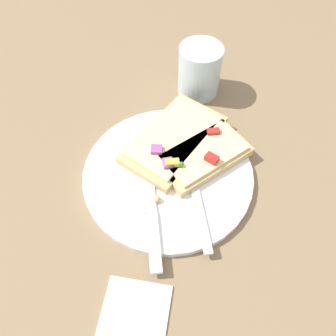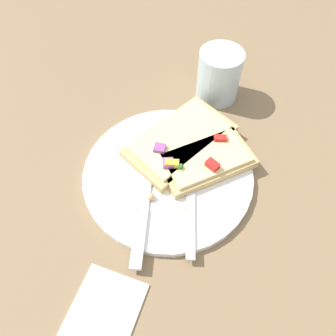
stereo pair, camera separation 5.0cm
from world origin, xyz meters
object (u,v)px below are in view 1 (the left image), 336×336
(pizza_slice_main, at_px, (177,139))
(drinking_glass, at_px, (199,71))
(fork, at_px, (191,174))
(pizza_slice_corner, at_px, (204,155))
(knife, at_px, (149,206))
(plate, at_px, (168,174))

(pizza_slice_main, height_order, drinking_glass, drinking_glass)
(fork, relative_size, pizza_slice_corner, 1.44)
(fork, distance_m, pizza_slice_corner, 0.04)
(knife, relative_size, pizza_slice_corner, 1.44)
(pizza_slice_main, bearing_deg, plate, 22.06)
(knife, distance_m, pizza_slice_corner, 0.12)
(fork, height_order, pizza_slice_corner, pizza_slice_corner)
(plate, bearing_deg, drinking_glass, 173.31)
(pizza_slice_main, relative_size, pizza_slice_corner, 1.29)
(plate, distance_m, knife, 0.07)
(pizza_slice_main, xyz_separation_m, drinking_glass, (-0.14, 0.02, 0.02))
(fork, relative_size, knife, 1.00)
(plate, xyz_separation_m, fork, (-0.00, 0.04, 0.01))
(plate, distance_m, pizza_slice_main, 0.06)
(fork, xyz_separation_m, knife, (0.07, -0.05, 0.00))
(plate, height_order, fork, fork)
(plate, relative_size, pizza_slice_corner, 1.69)
(pizza_slice_main, bearing_deg, pizza_slice_corner, 88.38)
(fork, bearing_deg, pizza_slice_corner, -42.53)
(pizza_slice_main, xyz_separation_m, pizza_slice_corner, (0.03, 0.05, 0.00))
(fork, relative_size, pizza_slice_main, 1.12)
(pizza_slice_main, distance_m, pizza_slice_corner, 0.05)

